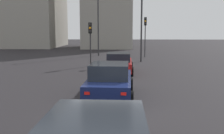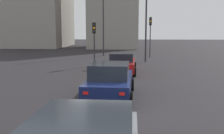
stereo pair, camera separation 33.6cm
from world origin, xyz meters
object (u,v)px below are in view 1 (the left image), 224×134
traffic_light_near_left (90,35)px  traffic_light_near_right (145,29)px  car_red_lead (119,63)px  car_navy_second (110,81)px  street_lamp_far (98,12)px  street_lamp_kerbside (142,22)px

traffic_light_near_left → traffic_light_near_right: 9.40m
car_red_lead → car_navy_second: 6.86m
traffic_light_near_right → street_lamp_far: 5.95m
traffic_light_near_left → car_red_lead: bearing=36.2°
car_navy_second → traffic_light_near_right: (18.08, -3.17, 2.44)m
car_red_lead → traffic_light_near_left: 4.65m
car_navy_second → traffic_light_near_right: size_ratio=1.01×
car_red_lead → traffic_light_near_right: bearing=-12.7°
street_lamp_kerbside → street_lamp_far: (5.88, 4.66, 1.26)m
street_lamp_kerbside → street_lamp_far: street_lamp_far is taller
traffic_light_near_right → traffic_light_near_left: bearing=-32.7°
car_red_lead → street_lamp_far: bearing=12.9°
car_red_lead → street_lamp_kerbside: (6.91, -2.08, 3.14)m
traffic_light_near_left → street_lamp_kerbside: size_ratio=0.57×
car_red_lead → car_navy_second: (-6.85, 0.33, 0.05)m
traffic_light_near_right → street_lamp_kerbside: size_ratio=0.69×
car_red_lead → street_lamp_kerbside: size_ratio=0.68×
street_lamp_kerbside → traffic_light_near_left: bearing=127.4°
street_lamp_kerbside → street_lamp_far: bearing=38.4°
traffic_light_near_left → street_lamp_far: 9.65m
traffic_light_near_left → street_lamp_far: bearing=-177.9°
street_lamp_kerbside → street_lamp_far: 7.61m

